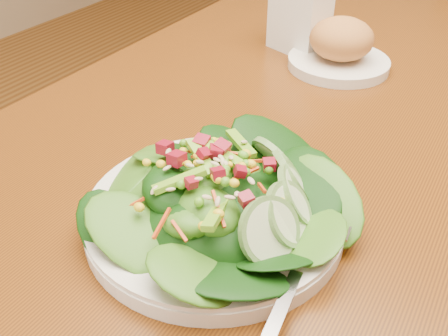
% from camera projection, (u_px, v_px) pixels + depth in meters
% --- Properties ---
extents(dining_table, '(0.90, 1.40, 0.75)m').
position_uv_depth(dining_table, '(347.00, 149.00, 0.86)').
color(dining_table, '#68320A').
rests_on(dining_table, ground_plane).
extents(salad_plate, '(0.29, 0.28, 0.08)m').
position_uv_depth(salad_plate, '(222.00, 203.00, 0.53)').
color(salad_plate, white).
rests_on(salad_plate, dining_table).
extents(bread_plate, '(0.18, 0.18, 0.09)m').
position_uv_depth(bread_plate, '(340.00, 48.00, 0.87)').
color(bread_plate, white).
rests_on(bread_plate, dining_table).
extents(napkin_holder, '(0.12, 0.09, 0.14)m').
position_uv_depth(napkin_holder, '(300.00, 12.00, 0.91)').
color(napkin_holder, white).
rests_on(napkin_holder, dining_table).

